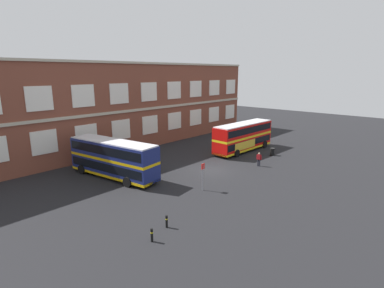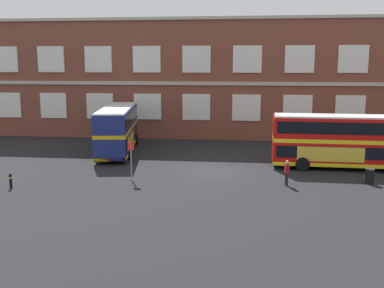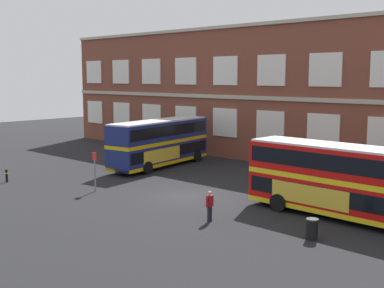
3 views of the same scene
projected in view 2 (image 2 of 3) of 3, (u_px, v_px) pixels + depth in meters
name	position (u px, v px, depth m)	size (l,w,h in m)	color
ground_plane	(215.00, 166.00, 34.88)	(120.00, 120.00, 0.00)	black
brick_terminal_building	(200.00, 80.00, 49.70)	(56.92, 8.19, 12.57)	brown
double_decker_near	(118.00, 129.00, 39.85)	(4.16, 11.26, 4.07)	navy
double_decker_middle	(346.00, 141.00, 33.64)	(11.08, 3.13, 4.07)	red
waiting_passenger	(287.00, 172.00, 29.08)	(0.30, 0.64, 1.70)	black
bus_stand_flag	(131.00, 157.00, 30.21)	(0.44, 0.10, 2.70)	slate
station_litter_bin	(370.00, 176.00, 29.61)	(0.60, 0.60, 1.03)	black
safety_bollard_east	(11.00, 181.00, 28.59)	(0.19, 0.19, 0.95)	black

